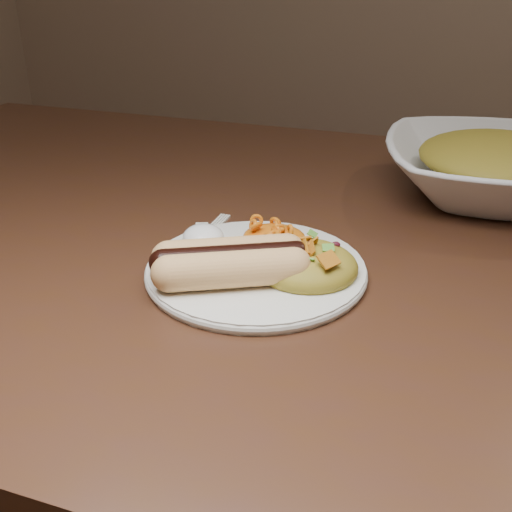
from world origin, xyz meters
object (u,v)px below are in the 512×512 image
(plate, at_px, (256,270))
(serving_bowl, at_px, (498,171))
(fork, at_px, (200,241))
(table, at_px, (295,292))

(plate, xyz_separation_m, serving_bowl, (0.24, 0.32, 0.03))
(serving_bowl, bearing_deg, plate, -126.76)
(plate, bearing_deg, fork, 149.23)
(fork, bearing_deg, plate, -51.18)
(fork, relative_size, serving_bowl, 0.39)
(table, distance_m, plate, 0.16)
(serving_bowl, bearing_deg, table, -140.83)
(table, xyz_separation_m, fork, (-0.10, -0.08, 0.09))
(table, bearing_deg, plate, -93.61)
(plate, distance_m, fork, 0.10)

